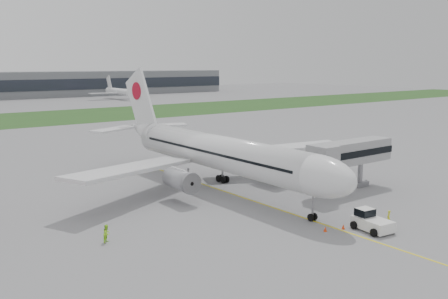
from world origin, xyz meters
TOP-DOWN VIEW (x-y plane):
  - ground at (0.00, 0.00)m, footprint 600.00×600.00m
  - apron_markings at (0.00, -5.00)m, footprint 70.00×70.00m
  - grass_strip at (0.00, 120.00)m, footprint 600.00×50.00m
  - airliner at (0.00, 4.87)m, footprint 48.13×53.95m
  - pushback_tug at (2.71, -21.20)m, footprint 3.46×4.73m
  - jet_bridge at (14.01, -8.38)m, footprint 16.25×4.64m
  - safety_cone_left at (-1.74, -18.54)m, footprint 0.41×0.41m
  - safety_cone_right at (0.50, -19.23)m, footprint 0.40×0.40m
  - ground_crew_near at (6.00, -21.28)m, footprint 0.73×0.65m
  - ground_crew_far at (-22.48, -7.04)m, footprint 1.17×1.14m
  - distant_aircraft_right at (71.32, 188.08)m, footprint 32.20×28.72m

SIDE VIEW (x-z plane):
  - ground at x=0.00m, z-range 0.00..0.00m
  - apron_markings at x=0.00m, z-range -0.02..0.02m
  - distant_aircraft_right at x=71.32m, z-range -5.93..5.93m
  - grass_strip at x=0.00m, z-range 0.00..0.02m
  - safety_cone_right at x=0.50m, z-range 0.00..0.55m
  - safety_cone_left at x=-1.74m, z-range 0.00..0.56m
  - ground_crew_near at x=6.00m, z-range 0.00..1.68m
  - ground_crew_far at x=-22.48m, z-range 0.00..1.90m
  - pushback_tug at x=2.71m, z-range -0.09..2.19m
  - jet_bridge at x=14.01m, z-range 1.81..9.33m
  - airliner at x=0.00m, z-range -3.28..14.60m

